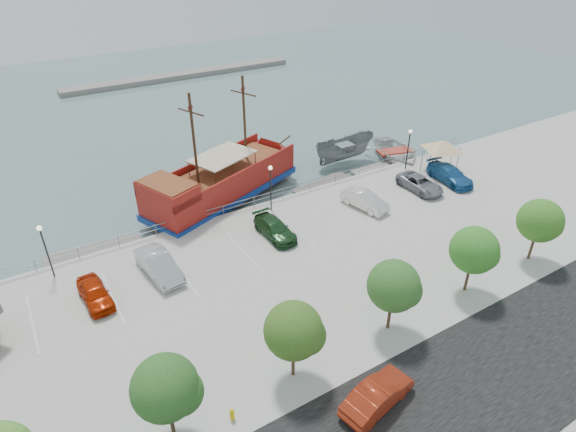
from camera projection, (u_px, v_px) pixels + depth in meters
ground at (312, 256)px, 38.45m from camera, size 160.00×160.00×0.00m
street at (475, 388)px, 26.26m from camera, size 100.00×8.00×0.04m
sidewalk at (399, 322)px, 30.63m from camera, size 100.00×4.00×0.05m
seawall_railing at (264, 198)px, 43.33m from camera, size 50.00×0.06×1.00m
far_shore at (182, 75)px, 82.77m from camera, size 40.00×3.00×0.80m
pirate_ship at (232, 178)px, 45.92m from camera, size 18.78×11.32×11.69m
patrol_boat at (344, 151)px, 52.56m from camera, size 7.42×3.14×2.82m
speedboat at (395, 154)px, 53.52m from camera, size 7.27×8.83×1.59m
dock_west at (94, 253)px, 38.44m from camera, size 7.65×2.98×0.43m
dock_mid at (323, 185)px, 48.39m from camera, size 6.87×3.20×0.38m
dock_east at (379, 169)px, 51.67m from camera, size 6.41×1.85×0.37m
canopy_tent at (443, 141)px, 47.68m from camera, size 6.06×6.06×3.81m
street_sedan at (377, 395)px, 25.01m from camera, size 4.75×2.45×1.49m
fire_hydrant at (232, 414)px, 24.43m from camera, size 0.26×0.26×0.74m
lamp_post_left at (44, 242)px, 33.12m from camera, size 0.36×0.36×4.28m
lamp_post_mid at (271, 180)px, 41.13m from camera, size 0.36×0.36×4.28m
lamp_post_right at (409, 142)px, 48.26m from camera, size 0.36×0.36×4.28m
tree_b at (169, 389)px, 22.26m from camera, size 3.30×3.20×5.00m
tree_c at (296, 332)px, 25.37m from camera, size 3.30×3.20×5.00m
tree_d at (396, 287)px, 28.49m from camera, size 3.30×3.20×5.00m
tree_e at (476, 251)px, 31.61m from camera, size 3.30×3.20×5.00m
tree_f at (542, 222)px, 34.72m from camera, size 3.30×3.20×5.00m
parked_car_a at (95, 293)px, 31.95m from camera, size 1.94×4.22×1.40m
parked_car_b at (159, 265)px, 34.41m from camera, size 2.35×5.21×1.66m
parked_car_d at (275, 229)px, 38.75m from camera, size 2.04×4.75×1.36m
parked_car_f at (365, 200)px, 42.63m from camera, size 2.49×4.77×1.50m
parked_car_g at (420, 184)px, 45.48m from camera, size 2.26×4.86×1.35m
parked_car_h at (450, 175)px, 46.91m from camera, size 2.64×5.46×1.53m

